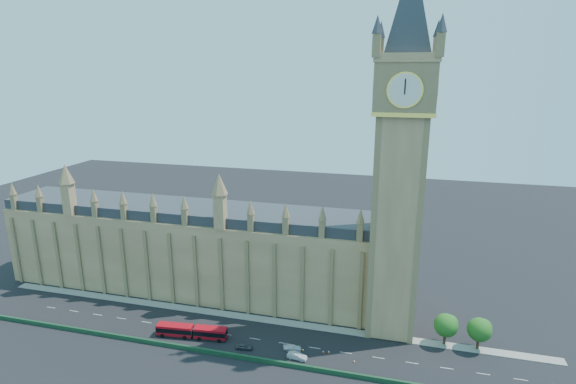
% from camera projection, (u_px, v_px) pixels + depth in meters
% --- Properties ---
extents(ground, '(400.00, 400.00, 0.00)m').
position_uv_depth(ground, '(241.00, 337.00, 118.99)').
color(ground, black).
rests_on(ground, ground).
extents(palace_westminster, '(120.00, 20.00, 28.00)m').
position_uv_depth(palace_westminster, '(189.00, 248.00, 141.98)').
color(palace_westminster, '#987349').
rests_on(palace_westminster, ground).
extents(elizabeth_tower, '(20.59, 20.59, 105.00)m').
position_uv_depth(elizabeth_tower, '(402.00, 129.00, 108.51)').
color(elizabeth_tower, '#987349').
rests_on(elizabeth_tower, ground).
extents(bridge_parapet, '(160.00, 0.60, 1.20)m').
position_uv_depth(bridge_parapet, '(228.00, 355.00, 110.42)').
color(bridge_parapet, '#1E4C2D').
rests_on(bridge_parapet, ground).
extents(kerb_north, '(160.00, 3.00, 0.16)m').
position_uv_depth(kerb_north, '(252.00, 318.00, 127.84)').
color(kerb_north, gray).
rests_on(kerb_north, ground).
extents(tree_east_near, '(6.00, 6.00, 8.50)m').
position_uv_depth(tree_east_near, '(447.00, 325.00, 114.22)').
color(tree_east_near, '#382619').
rests_on(tree_east_near, ground).
extents(tree_east_far, '(6.00, 6.00, 8.50)m').
position_uv_depth(tree_east_far, '(480.00, 329.00, 112.28)').
color(tree_east_far, '#382619').
rests_on(tree_east_far, ground).
extents(red_bus, '(19.07, 4.73, 3.21)m').
position_uv_depth(red_bus, '(192.00, 331.00, 118.31)').
color(red_bus, '#AC0B16').
rests_on(red_bus, ground).
extents(car_grey, '(4.35, 2.16, 1.42)m').
position_uv_depth(car_grey, '(244.00, 346.00, 113.52)').
color(car_grey, '#43474B').
rests_on(car_grey, ground).
extents(car_silver, '(5.06, 2.17, 1.62)m').
position_uv_depth(car_silver, '(297.00, 356.00, 109.54)').
color(car_silver, '#B3B5BB').
rests_on(car_silver, ground).
extents(car_white, '(4.78, 2.43, 1.33)m').
position_uv_depth(car_white, '(293.00, 348.00, 113.13)').
color(car_white, white).
rests_on(car_white, ground).
extents(cone_a, '(0.42, 0.42, 0.63)m').
position_uv_depth(cone_a, '(329.00, 352.00, 111.97)').
color(cone_a, black).
rests_on(cone_a, ground).
extents(cone_b, '(0.45, 0.45, 0.69)m').
position_uv_depth(cone_b, '(323.00, 352.00, 111.96)').
color(cone_b, black).
rests_on(cone_b, ground).
extents(cone_c, '(0.44, 0.44, 0.67)m').
position_uv_depth(cone_c, '(354.00, 362.00, 108.23)').
color(cone_c, black).
rests_on(cone_c, ground).
extents(cone_d, '(0.50, 0.50, 0.69)m').
position_uv_depth(cone_d, '(303.00, 350.00, 112.75)').
color(cone_d, black).
rests_on(cone_d, ground).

